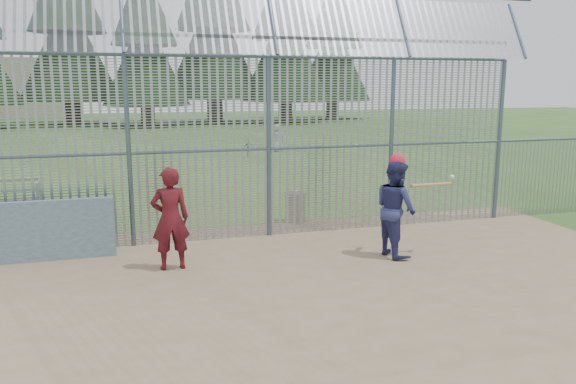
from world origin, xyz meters
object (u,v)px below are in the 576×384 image
object	(u,v)px
dugout_wall	(48,231)
onlooker	(170,219)
batter	(396,208)
trash_can	(295,207)

from	to	relation	value
dugout_wall	onlooker	size ratio (longest dim) A/B	1.30
onlooker	batter	bearing A→B (deg)	171.83
batter	onlooker	distance (m)	4.40
dugout_wall	trash_can	distance (m)	5.83
dugout_wall	batter	world-z (taller)	batter
onlooker	trash_can	distance (m)	4.44
trash_can	batter	bearing A→B (deg)	-72.13
dugout_wall	batter	distance (m)	6.83
batter	trash_can	xyz separation A→B (m)	(-1.07, 3.30, -0.61)
dugout_wall	onlooker	distance (m)	2.57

